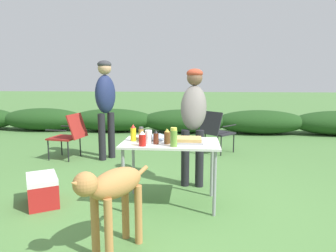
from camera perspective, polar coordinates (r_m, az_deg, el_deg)
name	(u,v)px	position (r m, az deg, el deg)	size (l,w,h in m)	color
ground_plane	(170,203)	(3.64, 0.46, -14.54)	(60.00, 60.00, 0.00)	#4C7A3D
shrub_hedge	(185,121)	(8.13, 3.20, 0.95)	(14.40, 0.90, 0.63)	#1E4219
folding_table	(170,149)	(3.43, 0.47, -4.32)	(1.10, 0.64, 0.74)	silver
food_tray	(188,140)	(3.39, 3.91, -2.71)	(0.33, 0.27, 0.06)	#9E9EA3
plate_stack	(142,137)	(3.60, -4.96, -2.17)	(0.21, 0.21, 0.03)	white
mixing_bowl	(157,137)	(3.49, -2.08, -2.11)	(0.20, 0.20, 0.08)	#99B2CC
paper_cup_stack	(148,137)	(3.33, -3.74, -2.07)	(0.08, 0.08, 0.15)	white
beer_bottle	(167,137)	(3.30, -0.17, -2.02)	(0.07, 0.07, 0.17)	brown
relish_jar	(174,137)	(3.17, 1.10, -2.17)	(0.07, 0.07, 0.20)	olive
ketchup_bottle	(142,139)	(3.21, -4.91, -2.45)	(0.08, 0.08, 0.16)	red
spice_jar	(141,134)	(3.45, -5.13, -1.58)	(0.06, 0.06, 0.17)	#B2893D
bbq_sauce_bottle	(156,137)	(3.30, -2.30, -2.19)	(0.06, 0.06, 0.15)	#562314
mustard_bottle	(133,133)	(3.47, -6.63, -1.35)	(0.06, 0.06, 0.19)	yellow
standing_person_with_beanie	(194,113)	(4.07, 4.89, 2.57)	(0.38, 0.49, 1.59)	black
standing_person_in_olive_jacket	(105,99)	(5.46, -11.82, 5.05)	(0.46, 0.49, 1.77)	black
dog	(112,191)	(2.55, -10.53, -11.99)	(0.52, 0.78, 0.77)	#B27A42
camp_chair_green_behind_table	(69,134)	(5.71, -18.30, -1.39)	(0.66, 0.56, 0.83)	maroon
camp_chair_near_hedge	(216,130)	(5.91, 9.16, -0.70)	(0.74, 0.75, 0.83)	#232328
cooler_box	(42,190)	(3.85, -22.80, -11.18)	(0.52, 0.58, 0.34)	#B21E1E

